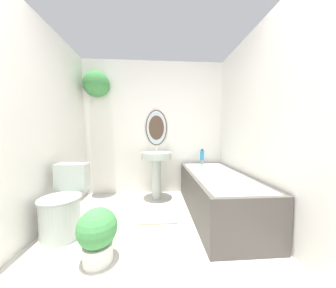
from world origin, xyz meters
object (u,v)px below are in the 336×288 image
at_px(potted_plant, 98,233).
at_px(toilet, 64,207).
at_px(bathtub, 217,193).
at_px(pedestal_sink, 157,164).
at_px(shampoo_bottle, 202,155).

bearing_deg(potted_plant, toilet, 138.91).
bearing_deg(bathtub, toilet, -169.82).
xyz_separation_m(toilet, bathtub, (1.84, 0.33, -0.01)).
height_order(pedestal_sink, shampoo_bottle, pedestal_sink).
bearing_deg(shampoo_bottle, potted_plant, -131.62).
xyz_separation_m(bathtub, potted_plant, (-1.33, -0.77, -0.03)).
bearing_deg(pedestal_sink, shampoo_bottle, 6.95).
distance_m(toilet, shampoo_bottle, 2.13).
bearing_deg(potted_plant, pedestal_sink, 69.78).
relative_size(pedestal_sink, shampoo_bottle, 4.58).
bearing_deg(bathtub, pedestal_sink, 143.64).
height_order(toilet, bathtub, toilet).
relative_size(toilet, pedestal_sink, 0.84).
xyz_separation_m(shampoo_bottle, potted_plant, (-1.31, -1.47, -0.47)).
xyz_separation_m(toilet, potted_plant, (0.51, -0.44, -0.05)).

